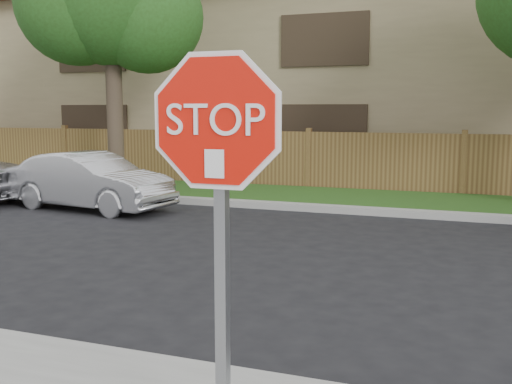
% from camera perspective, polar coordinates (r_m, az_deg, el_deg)
% --- Properties ---
extents(far_curb, '(70.00, 0.30, 0.15)m').
position_cam_1_polar(far_curb, '(12.69, 18.66, -2.20)').
color(far_curb, gray).
rests_on(far_curb, ground).
extents(grass_strip, '(70.00, 3.00, 0.12)m').
position_cam_1_polar(grass_strip, '(14.33, 18.87, -1.16)').
color(grass_strip, '#1E4714').
rests_on(grass_strip, ground).
extents(fence, '(70.00, 0.12, 1.60)m').
position_cam_1_polar(fence, '(15.83, 19.15, 2.36)').
color(fence, brown).
rests_on(fence, ground).
extents(apartment_building, '(35.20, 9.20, 7.20)m').
position_cam_1_polar(apartment_building, '(21.40, 19.84, 10.98)').
color(apartment_building, '#8D7D58').
rests_on(apartment_building, ground).
extents(stop_sign, '(1.01, 0.13, 2.55)m').
position_cam_1_polar(stop_sign, '(3.17, -3.64, 0.96)').
color(stop_sign, gray).
rests_on(stop_sign, sidewalk_near).
extents(sedan_left, '(4.00, 1.86, 1.27)m').
position_cam_1_polar(sedan_left, '(13.67, -15.50, 1.00)').
color(sedan_left, silver).
rests_on(sedan_left, ground).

